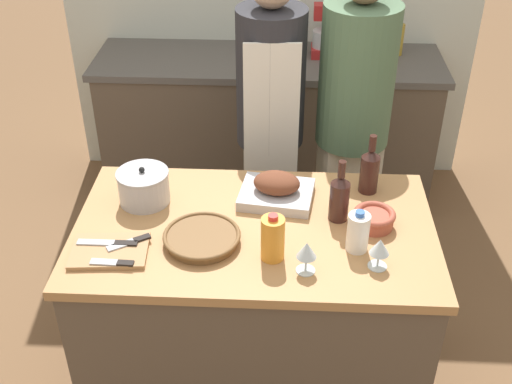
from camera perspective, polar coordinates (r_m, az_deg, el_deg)
name	(u,v)px	position (r m, az deg, el deg)	size (l,w,h in m)	color
ground_plane	(255,374)	(3.13, -0.12, -15.91)	(12.00, 12.00, 0.00)	brown
kitchen_island	(255,307)	(2.81, -0.13, -10.17)	(1.42, 0.83, 0.87)	brown
back_counter	(268,128)	(4.07, 1.04, 5.73)	(2.07, 0.60, 0.92)	brown
roasting_pan	(277,190)	(2.65, 1.84, 0.21)	(0.33, 0.28, 0.12)	#BCBCC1
wicker_basket	(202,238)	(2.44, -4.83, -4.06)	(0.30, 0.30, 0.04)	brown
cutting_board	(110,251)	(2.45, -12.88, -5.14)	(0.30, 0.22, 0.02)	#AD7F51
stock_pot	(144,187)	(2.67, -9.95, 0.48)	(0.21, 0.21, 0.16)	#B7B7BC
mixing_bowl	(374,218)	(2.55, 10.46, -2.29)	(0.17, 0.17, 0.07)	#A84C38
juice_jug	(273,238)	(2.32, 1.50, -4.12)	(0.09, 0.09, 0.19)	orange
milk_jug	(358,232)	(2.40, 9.06, -3.53)	(0.08, 0.08, 0.17)	white
wine_bottle_green	(339,197)	(2.53, 7.43, -0.41)	(0.08, 0.08, 0.27)	#381E19
wine_bottle_dark	(370,170)	(2.72, 10.07, 1.97)	(0.08, 0.08, 0.27)	#381E19
wine_glass_left	(307,251)	(2.27, 4.52, -5.26)	(0.07, 0.07, 0.13)	silver
wine_glass_right	(380,248)	(2.32, 10.94, -4.89)	(0.07, 0.07, 0.12)	silver
knife_chef	(110,243)	(2.47, -12.89, -4.43)	(0.23, 0.03, 0.01)	#B7B7BC
knife_paring	(114,263)	(2.38, -12.54, -6.14)	(0.16, 0.04, 0.01)	#B7B7BC
knife_bread	(130,242)	(2.46, -11.10, -4.37)	(0.16, 0.12, 0.01)	#B7B7BC
stand_mixer	(328,35)	(3.90, 6.38, 13.71)	(0.18, 0.14, 0.31)	#B22323
condiment_bottle_tall	(301,42)	(3.93, 4.00, 13.13)	(0.05, 0.05, 0.16)	#234C28
condiment_bottle_short	(399,39)	(4.00, 12.56, 13.11)	(0.06, 0.06, 0.20)	#B28E2D
person_cook_aproned	(270,118)	(3.18, 1.28, 6.58)	(0.33, 0.34, 1.67)	beige
person_cook_guest	(353,118)	(3.19, 8.62, 6.52)	(0.36, 0.36, 1.70)	beige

